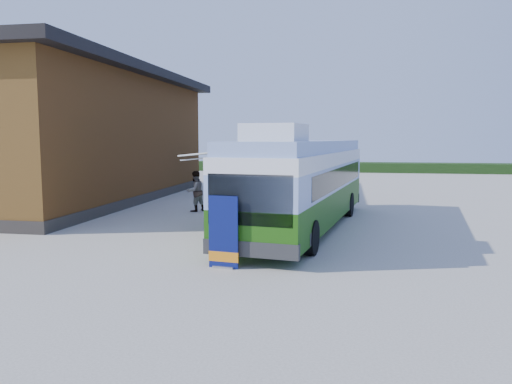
% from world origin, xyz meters
% --- Properties ---
extents(ground, '(100.00, 100.00, 0.00)m').
position_xyz_m(ground, '(0.00, 0.00, 0.00)').
color(ground, '#BCB7AD').
rests_on(ground, ground).
extents(barn, '(9.60, 21.20, 7.50)m').
position_xyz_m(barn, '(-10.50, 10.00, 3.59)').
color(barn, brown).
rests_on(barn, ground).
extents(hedge, '(40.00, 3.00, 1.00)m').
position_xyz_m(hedge, '(8.00, 38.00, 0.50)').
color(hedge, '#264419').
rests_on(hedge, ground).
extents(bus, '(4.65, 13.35, 4.02)m').
position_xyz_m(bus, '(2.90, 2.95, 1.92)').
color(bus, '#266E12').
rests_on(bus, ground).
extents(awning, '(3.60, 5.11, 0.55)m').
position_xyz_m(awning, '(0.49, 2.64, 2.92)').
color(awning, white).
rests_on(awning, ground).
extents(banner, '(0.87, 0.27, 2.02)m').
position_xyz_m(banner, '(1.24, -3.47, 0.82)').
color(banner, '#0B1355').
rests_on(banner, ground).
extents(picnic_table, '(1.26, 1.12, 0.71)m').
position_xyz_m(picnic_table, '(1.99, 0.60, 0.53)').
color(picnic_table, '#A5814E').
rests_on(picnic_table, ground).
extents(person_a, '(0.71, 0.64, 1.63)m').
position_xyz_m(person_a, '(1.12, 6.44, 0.81)').
color(person_a, '#999999').
rests_on(person_a, ground).
extents(person_b, '(1.19, 1.23, 1.99)m').
position_xyz_m(person_b, '(-2.72, 6.77, 0.99)').
color(person_b, '#999999').
rests_on(person_b, ground).
extents(slurry_tanker, '(3.02, 5.30, 2.07)m').
position_xyz_m(slurry_tanker, '(-1.84, 16.94, 1.19)').
color(slurry_tanker, '#1A8117').
rests_on(slurry_tanker, ground).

